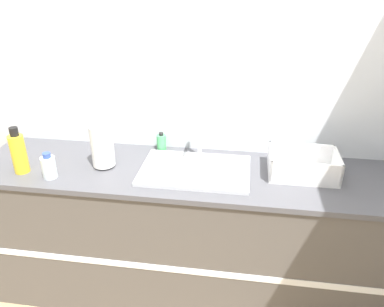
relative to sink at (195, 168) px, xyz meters
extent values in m
cube|color=silver|center=(-0.03, 0.32, 0.39)|extent=(4.83, 0.06, 2.60)
cube|color=#514C47|center=(-0.03, 0.00, -0.48)|extent=(2.43, 0.57, 0.86)
cube|color=white|center=(-0.03, -0.28, -0.48)|extent=(2.43, 0.01, 0.04)
cube|color=#4C4C51|center=(-0.03, 0.00, -0.03)|extent=(2.45, 0.60, 0.03)
cube|color=silver|center=(0.00, -0.01, -0.01)|extent=(0.59, 0.40, 0.02)
cylinder|color=silver|center=(0.00, 0.17, 0.14)|extent=(0.02, 0.02, 0.28)
cylinder|color=silver|center=(0.00, 0.10, 0.28)|extent=(0.02, 0.16, 0.02)
cylinder|color=#4C4C51|center=(-0.52, -0.02, -0.01)|extent=(0.09, 0.09, 0.01)
cylinder|color=white|center=(-0.52, -0.02, 0.11)|extent=(0.12, 0.12, 0.24)
cube|color=white|center=(0.58, 0.05, -0.01)|extent=(0.36, 0.25, 0.01)
cube|color=white|center=(0.58, -0.07, 0.05)|extent=(0.36, 0.01, 0.12)
cube|color=white|center=(0.58, 0.17, 0.05)|extent=(0.36, 0.01, 0.12)
cube|color=white|center=(0.40, 0.05, 0.05)|extent=(0.01, 0.25, 0.12)
cube|color=white|center=(0.75, 0.05, 0.05)|extent=(0.01, 0.25, 0.12)
cylinder|color=silver|center=(-0.76, -0.18, 0.04)|extent=(0.07, 0.07, 0.12)
cylinder|color=#334C9E|center=(-0.76, -0.18, 0.11)|extent=(0.04, 0.04, 0.03)
cylinder|color=yellow|center=(-0.94, -0.14, 0.09)|extent=(0.08, 0.08, 0.21)
cylinder|color=black|center=(-0.94, -0.14, 0.22)|extent=(0.04, 0.04, 0.05)
cylinder|color=#4CB266|center=(-0.24, 0.23, 0.03)|extent=(0.06, 0.06, 0.10)
cylinder|color=black|center=(-0.24, 0.23, 0.09)|extent=(0.03, 0.03, 0.02)
camera|label=1|loc=(0.25, -1.79, 0.99)|focal=35.00mm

